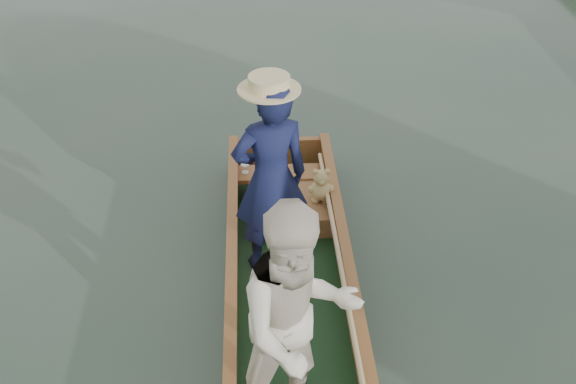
{
  "coord_description": "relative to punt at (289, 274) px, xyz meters",
  "views": [
    {
      "loc": [
        -0.28,
        -4.55,
        4.48
      ],
      "look_at": [
        0.0,
        0.6,
        0.95
      ],
      "focal_mm": 45.0,
      "sensor_mm": 36.0,
      "label": 1
    }
  ],
  "objects": [
    {
      "name": "punt",
      "position": [
        0.0,
        0.0,
        0.0
      ],
      "size": [
        1.14,
        5.0,
        1.99
      ],
      "color": "black",
      "rests_on": "ground"
    },
    {
      "name": "ground",
      "position": [
        0.03,
        0.23,
        -0.74
      ],
      "size": [
        120.0,
        120.0,
        0.0
      ],
      "primitive_type": "plane",
      "color": "#283D30",
      "rests_on": "ground"
    }
  ]
}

